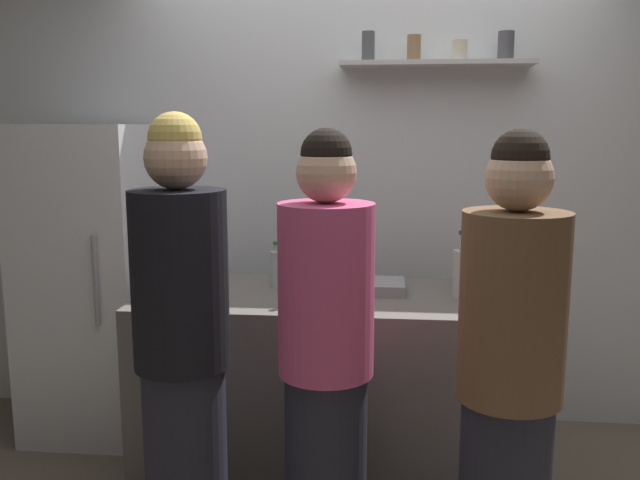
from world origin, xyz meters
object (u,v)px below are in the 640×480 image
at_px(baking_pan, 368,286).
at_px(utensil_holder, 208,277).
at_px(person_pink_top, 326,363).
at_px(person_blonde, 183,354).
at_px(wine_bottle_pale_glass, 462,272).
at_px(person_brown_jacket, 509,387).
at_px(refrigerator, 90,282).
at_px(water_bottle_plastic, 278,267).
at_px(wine_bottle_green_glass, 310,270).

distance_m(baking_pan, utensil_holder, 0.75).
xyz_separation_m(baking_pan, person_pink_top, (-0.13, -0.76, -0.10)).
bearing_deg(person_blonde, baking_pan, -93.40).
distance_m(wine_bottle_pale_glass, person_pink_top, 0.90).
bearing_deg(person_brown_jacket, refrigerator, 24.95).
relative_size(wine_bottle_pale_glass, water_bottle_plastic, 1.37).
bearing_deg(person_blonde, refrigerator, -17.62).
xyz_separation_m(utensil_holder, person_pink_top, (0.62, -0.73, -0.14)).
distance_m(refrigerator, person_blonde, 1.39).
distance_m(baking_pan, wine_bottle_pale_glass, 0.43).
distance_m(utensil_holder, person_blonde, 0.79).
relative_size(person_pink_top, person_blonde, 0.97).
bearing_deg(utensil_holder, person_brown_jacket, -36.03).
height_order(refrigerator, wine_bottle_pale_glass, refrigerator).
height_order(wine_bottle_green_glass, person_blonde, person_blonde).
bearing_deg(wine_bottle_green_glass, refrigerator, 159.00).
relative_size(utensil_holder, wine_bottle_green_glass, 0.63).
bearing_deg(utensil_holder, person_blonde, -81.83).
distance_m(wine_bottle_green_glass, person_pink_top, 0.64).
bearing_deg(refrigerator, water_bottle_plastic, -13.03).
distance_m(refrigerator, baking_pan, 1.51).
height_order(wine_bottle_green_glass, person_pink_top, person_pink_top).
relative_size(water_bottle_plastic, person_blonde, 0.13).
bearing_deg(person_blonde, person_pink_top, -139.94).
relative_size(wine_bottle_green_glass, person_blonde, 0.20).
relative_size(refrigerator, baking_pan, 4.87).
distance_m(refrigerator, wine_bottle_green_glass, 1.34).
bearing_deg(wine_bottle_green_glass, person_brown_jacket, -45.77).
bearing_deg(baking_pan, refrigerator, 168.41).
distance_m(refrigerator, water_bottle_plastic, 1.09).
distance_m(refrigerator, person_pink_top, 1.72).
height_order(refrigerator, person_blonde, person_blonde).
height_order(wine_bottle_pale_glass, person_blonde, person_blonde).
relative_size(utensil_holder, water_bottle_plastic, 1.00).
xyz_separation_m(baking_pan, person_blonde, (-0.64, -0.80, -0.07)).
xyz_separation_m(baking_pan, water_bottle_plastic, (-0.43, 0.06, 0.07)).
bearing_deg(refrigerator, wine_bottle_green_glass, -21.00).
bearing_deg(water_bottle_plastic, utensil_holder, -165.22).
bearing_deg(wine_bottle_pale_glass, utensil_holder, 177.73).
distance_m(wine_bottle_pale_glass, water_bottle_plastic, 0.86).
xyz_separation_m(baking_pan, person_brown_jacket, (0.49, -0.92, -0.10)).
xyz_separation_m(wine_bottle_pale_glass, person_blonde, (-1.06, -0.73, -0.16)).
height_order(wine_bottle_pale_glass, wine_bottle_green_glass, wine_bottle_green_glass).
bearing_deg(wine_bottle_green_glass, person_pink_top, -78.33).
xyz_separation_m(wine_bottle_pale_glass, wine_bottle_green_glass, (-0.67, -0.10, 0.01)).
xyz_separation_m(baking_pan, wine_bottle_green_glass, (-0.25, -0.17, 0.11)).
bearing_deg(water_bottle_plastic, refrigerator, 166.97).
bearing_deg(wine_bottle_pale_glass, baking_pan, 170.32).
xyz_separation_m(wine_bottle_pale_glass, person_pink_top, (-0.54, -0.69, -0.20)).
bearing_deg(person_blonde, wine_bottle_green_glass, -86.58).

